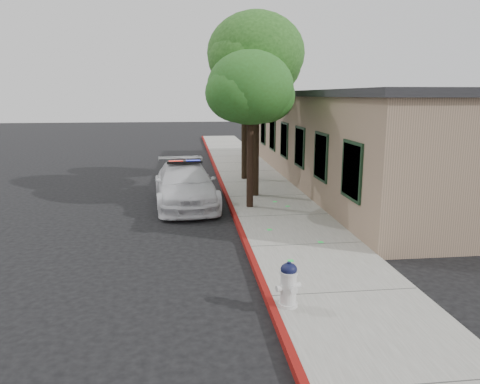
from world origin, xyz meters
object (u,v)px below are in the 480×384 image
object	(u,v)px
police_car	(185,184)
street_tree_near	(251,91)
fire_hydrant	(289,284)
clapboard_building	(363,137)
street_tree_mid	(256,58)
street_tree_far	(245,86)

from	to	relation	value
police_car	street_tree_near	size ratio (longest dim) A/B	1.02
fire_hydrant	street_tree_near	world-z (taller)	street_tree_near
clapboard_building	police_car	bearing A→B (deg)	-156.95
police_car	street_tree_near	bearing A→B (deg)	-31.51
street_tree_mid	street_tree_far	world-z (taller)	street_tree_mid
fire_hydrant	street_tree_far	size ratio (longest dim) A/B	0.15
police_car	fire_hydrant	distance (m)	9.17
street_tree_near	street_tree_mid	xyz separation A→B (m)	(0.46, 1.91, 1.23)
street_tree_near	street_tree_far	bearing A→B (deg)	84.45
police_car	street_tree_near	world-z (taller)	street_tree_near
clapboard_building	police_car	distance (m)	9.09
police_car	street_tree_mid	size ratio (longest dim) A/B	0.79
clapboard_building	street_tree_near	bearing A→B (deg)	-141.83
clapboard_building	street_tree_far	xyz separation A→B (m)	(-5.44, 0.79, 2.34)
street_tree_mid	clapboard_building	bearing A→B (deg)	26.82
fire_hydrant	street_tree_near	bearing A→B (deg)	72.79
police_car	street_tree_far	distance (m)	6.33
street_tree_far	fire_hydrant	bearing A→B (deg)	-93.88
clapboard_building	police_car	size ratio (longest dim) A/B	3.78
police_car	street_tree_near	distance (m)	4.27
fire_hydrant	street_tree_mid	bearing A→B (deg)	70.61
fire_hydrant	clapboard_building	bearing A→B (deg)	48.56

